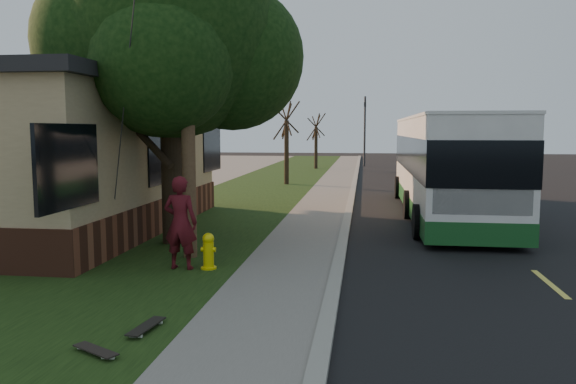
% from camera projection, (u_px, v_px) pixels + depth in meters
% --- Properties ---
extents(ground, '(120.00, 120.00, 0.00)m').
position_uv_depth(ground, '(337.00, 277.00, 11.08)').
color(ground, black).
rests_on(ground, ground).
extents(road, '(8.00, 80.00, 0.01)m').
position_uv_depth(road, '(460.00, 209.00, 20.39)').
color(road, black).
rests_on(road, ground).
extents(curb, '(0.25, 80.00, 0.12)m').
position_uv_depth(curb, '(350.00, 206.00, 20.92)').
color(curb, gray).
rests_on(curb, ground).
extents(sidewalk, '(2.00, 80.00, 0.08)m').
position_uv_depth(sidewalk, '(323.00, 206.00, 21.06)').
color(sidewalk, slate).
rests_on(sidewalk, ground).
extents(grass_verge, '(5.00, 80.00, 0.07)m').
position_uv_depth(grass_verge, '(232.00, 204.00, 21.53)').
color(grass_verge, black).
rests_on(grass_verge, ground).
extents(fire_hydrant, '(0.32, 0.32, 0.74)m').
position_uv_depth(fire_hydrant, '(208.00, 251.00, 11.38)').
color(fire_hydrant, yellow).
rests_on(fire_hydrant, grass_verge).
extents(utility_pole, '(2.86, 3.21, 9.07)m').
position_uv_depth(utility_pole, '(186.00, 48.00, 11.99)').
color(utility_pole, '#473321').
rests_on(utility_pole, ground).
extents(leafy_tree, '(6.30, 6.00, 7.80)m').
position_uv_depth(leafy_tree, '(173.00, 36.00, 13.68)').
color(leafy_tree, black).
rests_on(leafy_tree, grass_verge).
extents(bare_tree_near, '(1.38, 1.21, 4.31)m').
position_uv_depth(bare_tree_near, '(287.00, 144.00, 29.04)').
color(bare_tree_near, black).
rests_on(bare_tree_near, grass_verge).
extents(bare_tree_far, '(1.38, 1.21, 4.03)m').
position_uv_depth(bare_tree_far, '(316.00, 142.00, 40.80)').
color(bare_tree_far, black).
rests_on(bare_tree_far, grass_verge).
extents(traffic_signal, '(0.18, 0.22, 5.50)m').
position_uv_depth(traffic_signal, '(365.00, 126.00, 44.15)').
color(traffic_signal, '#2D2D30').
rests_on(traffic_signal, ground).
extents(transit_bus, '(2.83, 12.28, 3.32)m').
position_uv_depth(transit_bus, '(446.00, 163.00, 18.90)').
color(transit_bus, silver).
rests_on(transit_bus, ground).
extents(skateboarder, '(0.72, 0.49, 1.90)m').
position_uv_depth(skateboarder, '(180.00, 223.00, 11.32)').
color(skateboarder, '#4C0F16').
rests_on(skateboarder, grass_verge).
extents(skateboard_main, '(0.31, 0.83, 0.08)m').
position_uv_depth(skateboard_main, '(146.00, 327.00, 7.89)').
color(skateboard_main, black).
rests_on(skateboard_main, grass_verge).
extents(skateboard_spare, '(0.72, 0.51, 0.07)m').
position_uv_depth(skateboard_spare, '(96.00, 350.00, 7.06)').
color(skateboard_spare, black).
rests_on(skateboard_spare, grass_verge).
extents(dumpster, '(1.69, 1.52, 1.23)m').
position_uv_depth(dumpster, '(137.00, 189.00, 21.21)').
color(dumpster, black).
rests_on(dumpster, building_lot).
extents(distant_car, '(1.87, 4.15, 1.38)m').
position_uv_depth(distant_car, '(419.00, 164.00, 35.70)').
color(distant_car, black).
rests_on(distant_car, ground).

